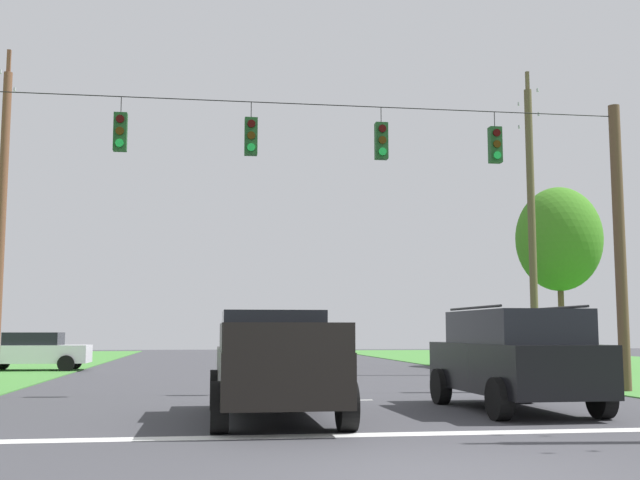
{
  "coord_description": "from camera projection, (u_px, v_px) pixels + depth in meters",
  "views": [
    {
      "loc": [
        -2.54,
        -8.48,
        1.57
      ],
      "look_at": [
        0.12,
        10.2,
        3.75
      ],
      "focal_mm": 44.35,
      "sensor_mm": 36.0,
      "label": 1
    }
  ],
  "objects": [
    {
      "name": "lane_dash_2",
      "position": [
        272.0,
        372.0,
        30.7
      ],
      "size": [
        2.5,
        0.15,
        0.01
      ],
      "primitive_type": "cube",
      "rotation": [
        0.0,
        0.0,
        1.57
      ],
      "color": "white",
      "rests_on": "ground"
    },
    {
      "name": "lane_dash_4",
      "position": [
        254.0,
        360.0,
        42.87
      ],
      "size": [
        2.5,
        0.15,
        0.01
      ],
      "primitive_type": "cube",
      "rotation": [
        0.0,
        0.0,
        1.57
      ],
      "color": "white",
      "rests_on": "ground"
    },
    {
      "name": "lane_dash_1",
      "position": [
        290.0,
        383.0,
        24.2
      ],
      "size": [
        2.5,
        0.15,
        0.01
      ],
      "primitive_type": "cube",
      "rotation": [
        0.0,
        0.0,
        1.57
      ],
      "color": "white",
      "rests_on": "ground"
    },
    {
      "name": "distant_car_crossing_white",
      "position": [
        34.0,
        351.0,
        31.3
      ],
      "size": [
        4.31,
        2.03,
        1.52
      ],
      "color": "silver",
      "rests_on": "ground"
    },
    {
      "name": "lane_dash_3",
      "position": [
        257.0,
        362.0,
        39.66
      ],
      "size": [
        2.5,
        0.15,
        0.01
      ],
      "primitive_type": "cube",
      "rotation": [
        0.0,
        0.0,
        1.57
      ],
      "color": "white",
      "rests_on": "ground"
    },
    {
      "name": "stop_bar_stripe",
      "position": [
        373.0,
        435.0,
        12.02
      ],
      "size": [
        14.27,
        0.45,
        0.01
      ],
      "primitive_type": "cube",
      "color": "white",
      "rests_on": "ground"
    },
    {
      "name": "pickup_truck",
      "position": [
        274.0,
        365.0,
        14.29
      ],
      "size": [
        2.29,
        5.4,
        1.95
      ],
      "color": "black",
      "rests_on": "ground"
    },
    {
      "name": "suv_black",
      "position": [
        514.0,
        357.0,
        15.73
      ],
      "size": [
        2.31,
        4.85,
        2.05
      ],
      "color": "black",
      "rests_on": "ground"
    },
    {
      "name": "tree_roadside_far_right",
      "position": [
        559.0,
        239.0,
        35.94
      ],
      "size": [
        3.87,
        3.87,
        8.12
      ],
      "color": "brown",
      "rests_on": "ground"
    },
    {
      "name": "distant_car_oncoming",
      "position": [
        477.0,
        350.0,
        32.81
      ],
      "size": [
        2.04,
        4.31,
        1.52
      ],
      "color": "slate",
      "rests_on": "ground"
    },
    {
      "name": "utility_pole_mid_right",
      "position": [
        532.0,
        220.0,
        29.01
      ],
      "size": [
        0.28,
        1.9,
        11.26
      ],
      "color": "brown",
      "rests_on": "ground"
    },
    {
      "name": "overhead_signal_span",
      "position": [
        314.0,
        221.0,
        19.81
      ],
      "size": [
        16.67,
        0.31,
        7.63
      ],
      "color": "brown",
      "rests_on": "ground"
    },
    {
      "name": "ground_plane",
      "position": [
        442.0,
        478.0,
        8.52
      ],
      "size": [
        120.0,
        120.0,
        0.0
      ],
      "primitive_type": "plane",
      "color": "#3D3D42"
    },
    {
      "name": "lane_dash_0",
      "position": [
        319.0,
        401.0,
        17.92
      ],
      "size": [
        2.5,
        0.15,
        0.01
      ],
      "primitive_type": "cube",
      "rotation": [
        0.0,
        0.0,
        1.57
      ],
      "color": "white",
      "rests_on": "ground"
    },
    {
      "name": "utility_pole_near_left",
      "position": [
        2.0,
        217.0,
        25.53
      ],
      "size": [
        0.28,
        1.96,
        10.84
      ],
      "color": "brown",
      "rests_on": "ground"
    }
  ]
}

